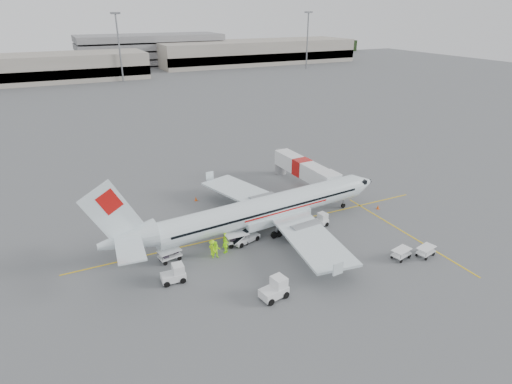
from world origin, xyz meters
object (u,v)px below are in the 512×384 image
belt_loader (245,233)px  tug_aft (173,274)px  aircraft (267,192)px  jet_bridge (302,173)px  tug_mid (274,289)px  tug_fore (320,220)px

belt_loader → tug_aft: bearing=-174.3°
aircraft → jet_bridge: (10.59, 9.66, -2.74)m
aircraft → tug_mid: aircraft is taller
tug_mid → aircraft: bearing=55.0°
jet_bridge → belt_loader: size_ratio=3.55×
aircraft → tug_mid: 13.13m
aircraft → belt_loader: aircraft is taller
jet_bridge → tug_fore: 12.45m
belt_loader → tug_fore: 9.38m
tug_aft → tug_fore: bearing=12.9°
tug_fore → tug_mid: 14.76m
jet_bridge → tug_aft: 27.48m
tug_mid → tug_aft: (-7.30, 6.26, -0.09)m
jet_bridge → tug_fore: size_ratio=7.66×
tug_fore → belt_loader: bearing=168.4°
belt_loader → tug_aft: (-9.16, -3.74, -0.29)m
tug_fore → jet_bridge: bearing=59.3°
jet_bridge → tug_fore: bearing=-114.4°
tug_fore → aircraft: bearing=153.8°
tug_aft → jet_bridge: bearing=35.4°
jet_bridge → belt_loader: jet_bridge is taller
aircraft → tug_fore: aircraft is taller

